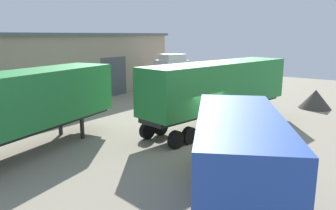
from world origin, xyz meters
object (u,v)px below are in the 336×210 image
box_truck_yellow (236,152)px  gravel_pile (315,99)px  container_trailer_green (219,86)px  container_trailer_grey (23,102)px  tractor_unit_white (174,76)px  traffic_cone (304,157)px

box_truck_yellow → gravel_pile: 17.55m
container_trailer_green → box_truck_yellow: 9.93m
container_trailer_grey → box_truck_yellow: size_ratio=1.24×
container_trailer_green → gravel_pile: (8.98, -3.71, -1.83)m
tractor_unit_white → box_truck_yellow: tractor_unit_white is taller
traffic_cone → box_truck_yellow: bearing=171.1°
container_trailer_grey → gravel_pile: bearing=-35.1°
container_trailer_green → container_trailer_grey: bearing=162.2°
gravel_pile → container_trailer_green: bearing=157.6°
tractor_unit_white → container_trailer_grey: size_ratio=0.62×
container_trailer_green → gravel_pile: 9.88m
container_trailer_grey → traffic_cone: size_ratio=19.26×
tractor_unit_white → container_trailer_green: (-7.31, -8.58, 0.75)m
container_trailer_green → container_trailer_grey: size_ratio=1.10×
container_trailer_grey → container_trailer_green: bearing=-37.4°
container_trailer_grey → gravel_pile: container_trailer_grey is taller
container_trailer_grey → box_truck_yellow: container_trailer_grey is taller
box_truck_yellow → gravel_pile: bearing=-24.3°
tractor_unit_white → box_truck_yellow: size_ratio=0.78×
traffic_cone → gravel_pile: bearing=10.7°
container_trailer_grey → traffic_cone: 13.12m
box_truck_yellow → traffic_cone: bearing=-37.9°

